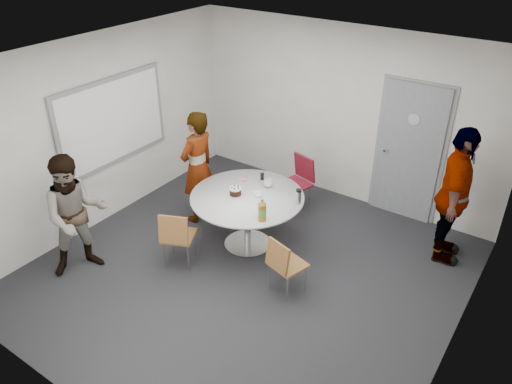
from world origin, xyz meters
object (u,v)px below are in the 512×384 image
Objects in this scene: person_main at (198,167)px; person_left at (76,215)px; chair_near_right at (284,262)px; whiteboard at (113,121)px; chair_near_left at (177,234)px; table at (248,203)px; chair_far at (299,178)px; door at (409,153)px; person_right at (454,197)px.

person_left is (-0.45, -1.77, -0.04)m from person_main.
chair_near_right is 0.46× the size of person_main.
chair_near_right is (3.05, -0.28, -0.98)m from whiteboard.
table is at bearing 37.38° from chair_near_left.
chair_far is at bearing 51.41° from chair_near_left.
door is 1.14× the size of person_right.
table is (2.14, 0.30, -0.77)m from whiteboard.
whiteboard reaches higher than chair_far.
chair_near_left is 0.94× the size of chair_far.
door is 1.41× the size of table.
person_main is (-1.01, 0.17, 0.17)m from table.
door is 2.67m from chair_near_right.
chair_near_left is at bearing -19.89° from whiteboard.
chair_near_right is at bearing 131.50° from chair_far.
table is at bearing 84.05° from person_main.
chair_far is (2.20, 1.52, -0.92)m from whiteboard.
table reaches higher than chair_near_left.
chair_near_left is at bearing -123.52° from door.
chair_near_left is 1.05× the size of chair_near_right.
chair_near_right is at bearing -36.95° from person_left.
table is 1.72× the size of chair_far.
chair_far is at bearing 78.67° from person_right.
whiteboard reaches higher than person_left.
person_right is at bearing 19.42° from whiteboard.
person_left is at bearing -140.36° from chair_near_right.
chair_near_right is 0.42× the size of person_right.
whiteboard is at bearing -172.14° from table.
whiteboard is at bearing 56.98° from person_left.
whiteboard is 2.83m from chair_far.
person_main reaches higher than table.
chair_far is 1.54m from person_main.
whiteboard is at bearing 135.92° from chair_near_left.
chair_near_right is 2.61m from person_left.
table is 2.17m from person_left.
door reaches higher than table.
person_right is at bearing -162.94° from chair_far.
whiteboard is at bearing -168.93° from chair_near_right.
person_left is at bearing -132.47° from table.
chair_near_right is 2.10m from person_main.
whiteboard is 4.71m from person_right.
chair_far is at bearing 34.72° from whiteboard.
person_main is at bearing 92.24° from chair_near_left.
whiteboard is 2.29m from table.
door is at bearing -9.13° from person_left.
chair_near_right is at bearing -5.24° from whiteboard.
chair_near_left is (-0.48, -0.89, -0.18)m from table.
door reaches higher than person_left.
chair_near_right is at bearing -11.33° from chair_near_left.
person_right is (3.74, 2.86, 0.13)m from person_left.
whiteboard is (-3.56, -2.28, 0.42)m from door.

